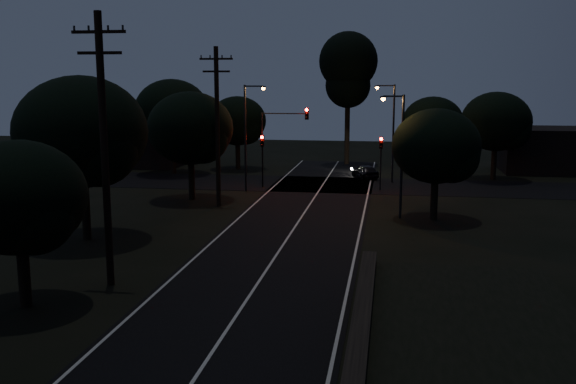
% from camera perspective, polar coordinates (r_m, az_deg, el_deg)
% --- Properties ---
extents(road_surface, '(60.00, 70.00, 0.03)m').
position_cam_1_polar(road_surface, '(41.35, 1.56, -1.72)').
color(road_surface, black).
rests_on(road_surface, ground).
extents(utility_pole_mid, '(2.20, 0.30, 11.00)m').
position_cam_1_polar(utility_pole_mid, '(26.68, -16.03, 3.91)').
color(utility_pole_mid, black).
rests_on(utility_pole_mid, ground).
extents(utility_pole_far, '(2.20, 0.30, 10.50)m').
position_cam_1_polar(utility_pole_far, '(42.66, -6.30, 6.01)').
color(utility_pole_far, black).
rests_on(utility_pole_far, ground).
extents(tree_left_b, '(4.92, 4.92, 6.26)m').
position_cam_1_polar(tree_left_b, '(25.08, -22.62, -0.73)').
color(tree_left_b, black).
rests_on(tree_left_b, ground).
extents(tree_left_c, '(6.82, 6.82, 8.61)m').
position_cam_1_polar(tree_left_c, '(34.70, -17.62, 4.86)').
color(tree_left_c, black).
rests_on(tree_left_c, ground).
extents(tree_left_d, '(5.98, 5.98, 7.59)m').
position_cam_1_polar(tree_left_d, '(45.14, -8.47, 5.46)').
color(tree_left_d, black).
rests_on(tree_left_d, ground).
extents(tree_far_nw, '(5.42, 5.42, 6.86)m').
position_cam_1_polar(tree_far_nw, '(60.71, -4.37, 6.21)').
color(tree_far_nw, black).
rests_on(tree_far_nw, ground).
extents(tree_far_w, '(6.63, 6.63, 8.45)m').
position_cam_1_polar(tree_far_w, '(58.18, -10.10, 6.96)').
color(tree_far_w, black).
rests_on(tree_far_w, ground).
extents(tree_far_ne, '(5.46, 5.46, 6.91)m').
position_cam_1_polar(tree_far_ne, '(59.18, 12.94, 5.92)').
color(tree_far_ne, black).
rests_on(tree_far_ne, ground).
extents(tree_far_e, '(5.83, 5.83, 7.40)m').
position_cam_1_polar(tree_far_e, '(56.73, 18.22, 5.84)').
color(tree_far_e, black).
rests_on(tree_far_e, ground).
extents(tree_right_a, '(5.28, 5.28, 6.71)m').
position_cam_1_polar(tree_right_a, '(39.24, 13.31, 3.81)').
color(tree_right_a, black).
rests_on(tree_right_a, ground).
extents(tall_pine, '(5.74, 5.74, 13.04)m').
position_cam_1_polar(tall_pine, '(64.18, 5.37, 10.82)').
color(tall_pine, black).
rests_on(tall_pine, ground).
extents(building_left, '(10.00, 8.00, 4.40)m').
position_cam_1_polar(building_left, '(66.35, -13.38, 4.34)').
color(building_left, black).
rests_on(building_left, ground).
extents(building_right, '(9.00, 7.00, 4.00)m').
position_cam_1_polar(building_right, '(64.07, 22.37, 3.50)').
color(building_right, black).
rests_on(building_right, ground).
extents(signal_left, '(0.28, 0.35, 4.10)m').
position_cam_1_polar(signal_left, '(50.31, -2.29, 3.63)').
color(signal_left, black).
rests_on(signal_left, ground).
extents(signal_right, '(0.28, 0.35, 4.10)m').
position_cam_1_polar(signal_right, '(49.33, 8.26, 3.41)').
color(signal_right, black).
rests_on(signal_right, ground).
extents(signal_mast, '(3.70, 0.35, 6.25)m').
position_cam_1_polar(signal_mast, '(49.87, -0.40, 5.31)').
color(signal_mast, black).
rests_on(signal_mast, ground).
extents(streetlight_a, '(1.66, 0.26, 8.00)m').
position_cam_1_polar(streetlight_a, '(48.36, -3.60, 5.50)').
color(streetlight_a, black).
rests_on(streetlight_a, ground).
extents(streetlight_b, '(1.66, 0.26, 8.00)m').
position_cam_1_polar(streetlight_b, '(53.16, 9.15, 5.80)').
color(streetlight_b, black).
rests_on(streetlight_b, ground).
extents(streetlight_c, '(1.46, 0.26, 7.50)m').
position_cam_1_polar(streetlight_c, '(39.24, 9.86, 3.93)').
color(streetlight_c, black).
rests_on(streetlight_c, ground).
extents(car, '(2.70, 3.74, 1.18)m').
position_cam_1_polar(car, '(55.62, 6.86, 1.84)').
color(car, black).
rests_on(car, ground).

